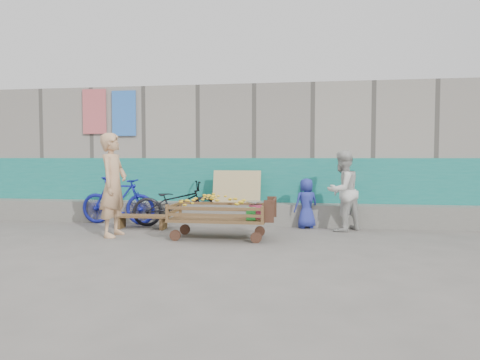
# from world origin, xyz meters

# --- Properties ---
(ground) EXTENTS (80.00, 80.00, 0.00)m
(ground) POSITION_xyz_m (0.00, 0.00, 0.00)
(ground) COLOR #5D5954
(ground) RESTS_ON ground
(building_wall) EXTENTS (12.00, 3.50, 3.00)m
(building_wall) POSITION_xyz_m (-0.00, 4.05, 1.47)
(building_wall) COLOR gray
(building_wall) RESTS_ON ground
(banana_cart) EXTENTS (1.82, 0.83, 0.77)m
(banana_cart) POSITION_xyz_m (0.19, 0.70, 0.52)
(banana_cart) COLOR #513C1C
(banana_cart) RESTS_ON ground
(bench) EXTENTS (1.09, 0.33, 0.27)m
(bench) POSITION_xyz_m (-1.49, 1.50, 0.20)
(bench) COLOR #513C1C
(bench) RESTS_ON ground
(vendor_man) EXTENTS (0.45, 0.68, 1.85)m
(vendor_man) POSITION_xyz_m (-1.69, 0.65, 0.92)
(vendor_man) COLOR tan
(vendor_man) RESTS_ON ground
(woman) EXTENTS (0.95, 0.95, 1.55)m
(woman) POSITION_xyz_m (2.42, 1.82, 0.78)
(woman) COLOR silver
(woman) RESTS_ON ground
(child) EXTENTS (0.58, 0.49, 1.00)m
(child) POSITION_xyz_m (1.74, 2.05, 0.50)
(child) COLOR navy
(child) RESTS_ON ground
(bicycle_dark) EXTENTS (1.85, 1.25, 0.92)m
(bicycle_dark) POSITION_xyz_m (-0.96, 2.04, 0.46)
(bicycle_dark) COLOR black
(bicycle_dark) RESTS_ON ground
(bicycle_blue) EXTENTS (1.70, 0.58, 1.01)m
(bicycle_blue) POSITION_xyz_m (-2.21, 1.99, 0.50)
(bicycle_blue) COLOR #171E9A
(bicycle_blue) RESTS_ON ground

